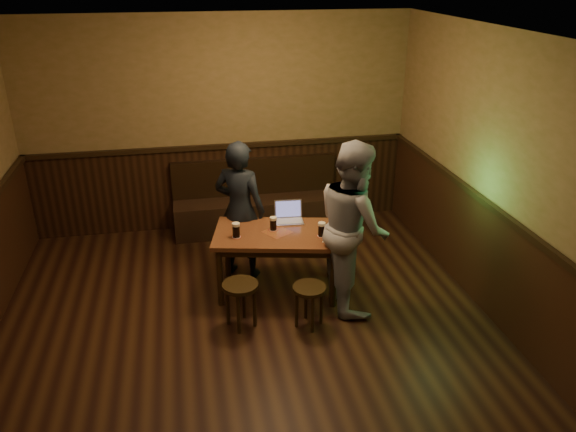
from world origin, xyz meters
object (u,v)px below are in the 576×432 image
(laptop, at_px, (289,216))
(person_suit, at_px, (240,210))
(pint_left, at_px, (236,230))
(stool_left, at_px, (241,292))
(pint_mid, at_px, (273,224))
(pint_right, at_px, (322,229))
(person_grey, at_px, (353,226))
(pub_table, at_px, (277,240))
(stool_right, at_px, (309,294))
(bench, at_px, (257,207))

(laptop, relative_size, person_suit, 0.20)
(pint_left, bearing_deg, stool_left, -93.40)
(pint_mid, bearing_deg, laptop, 45.06)
(pint_right, height_order, person_grey, person_grey)
(stool_left, bearing_deg, pint_right, 23.67)
(pub_table, relative_size, pint_mid, 9.63)
(person_suit, bearing_deg, stool_right, 143.50)
(pint_left, bearing_deg, person_suit, 78.81)
(pint_mid, xyz_separation_m, laptop, (0.21, 0.21, -0.02))
(laptop, bearing_deg, person_suit, 163.95)
(bench, relative_size, person_suit, 1.37)
(stool_right, relative_size, person_grey, 0.25)
(pint_left, xyz_separation_m, pint_mid, (0.41, 0.09, -0.01))
(laptop, bearing_deg, stool_left, -123.37)
(bench, distance_m, pub_table, 1.66)
(stool_left, relative_size, pint_right, 3.04)
(pub_table, xyz_separation_m, pint_left, (-0.44, -0.03, 0.18))
(stool_right, distance_m, pint_mid, 0.91)
(pint_left, bearing_deg, stool_right, -47.10)
(pint_right, height_order, laptop, laptop)
(pint_mid, height_order, laptop, laptop)
(pint_right, bearing_deg, stool_left, -156.33)
(pint_right, bearing_deg, bench, 103.54)
(pint_left, distance_m, person_grey, 1.21)
(bench, xyz_separation_m, pub_table, (0.00, -1.63, 0.31))
(bench, height_order, stool_right, bench)
(stool_right, bearing_deg, bench, 94.61)
(pint_mid, bearing_deg, person_suit, 127.57)
(pint_right, xyz_separation_m, person_suit, (-0.78, 0.64, 0.01))
(stool_left, xyz_separation_m, pint_mid, (0.44, 0.64, 0.41))
(pint_left, bearing_deg, pint_right, -9.63)
(pint_left, relative_size, pint_mid, 1.07)
(person_grey, bearing_deg, stool_right, 121.67)
(person_grey, bearing_deg, laptop, 38.86)
(pint_mid, xyz_separation_m, person_grey, (0.75, -0.42, 0.10))
(pint_right, relative_size, person_grey, 0.09)
(pint_right, bearing_deg, pub_table, 157.24)
(stool_left, bearing_deg, laptop, 52.61)
(pub_table, bearing_deg, stool_right, -62.70)
(pub_table, relative_size, laptop, 4.60)
(person_grey, bearing_deg, person_suit, 50.53)
(pub_table, height_order, pint_left, pint_left)
(pint_right, bearing_deg, pint_mid, 152.81)
(pint_right, distance_m, person_grey, 0.35)
(pint_right, distance_m, laptop, 0.52)
(stool_left, relative_size, person_suit, 0.30)
(bench, bearing_deg, person_suit, -106.38)
(bench, bearing_deg, pint_mid, -91.24)
(pub_table, height_order, stool_right, pub_table)
(person_grey, bearing_deg, pint_left, 72.50)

